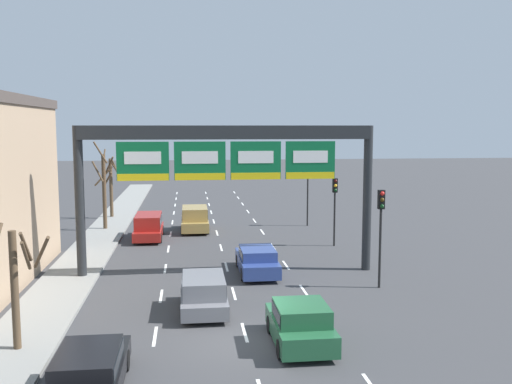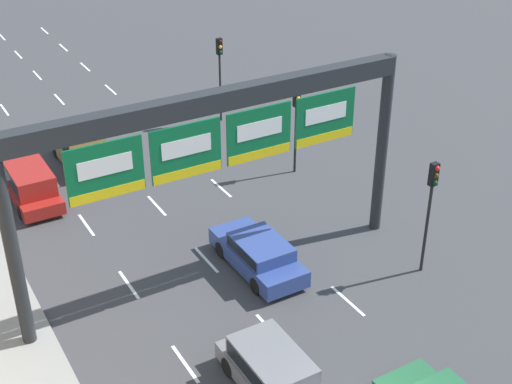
% 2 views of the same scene
% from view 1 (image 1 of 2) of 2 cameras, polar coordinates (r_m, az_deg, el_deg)
% --- Properties ---
extents(ground_plane, '(220.00, 220.00, 0.00)m').
position_cam_1_polar(ground_plane, '(20.96, -0.87, -14.82)').
color(ground_plane, '#3D3D3F').
extents(sidewalk_left, '(2.80, 110.00, 0.15)m').
position_cam_1_polar(sidewalk_left, '(21.68, -23.14, -14.41)').
color(sidewalk_left, gray).
rests_on(sidewalk_left, ground_plane).
extents(lane_dashes, '(6.72, 67.00, 0.01)m').
position_cam_1_polar(lane_dashes, '(33.85, -3.27, -6.46)').
color(lane_dashes, white).
rests_on(lane_dashes, ground_plane).
extents(sign_gantry, '(15.27, 0.70, 7.69)m').
position_cam_1_polar(sign_gantry, '(29.06, -2.86, 3.50)').
color(sign_gantry, '#232628').
rests_on(sign_gantry, ground_plane).
extents(suv_grey, '(1.91, 3.99, 1.49)m').
position_cam_1_polar(suv_grey, '(24.03, -5.26, -9.90)').
color(suv_grey, slate).
rests_on(suv_grey, ground_plane).
extents(car_black, '(1.89, 4.89, 1.39)m').
position_cam_1_polar(car_black, '(17.64, -16.35, -16.75)').
color(car_black, black).
rests_on(car_black, ground_plane).
extents(car_blue, '(1.93, 4.67, 1.39)m').
position_cam_1_polar(car_blue, '(29.85, 0.11, -6.77)').
color(car_blue, navy).
rests_on(car_blue, ground_plane).
extents(car_green, '(1.97, 3.93, 1.53)m').
position_cam_1_polar(car_green, '(20.53, 4.47, -12.91)').
color(car_green, '#235B38').
rests_on(car_green, ground_plane).
extents(suv_red, '(1.87, 4.73, 1.71)m').
position_cam_1_polar(suv_red, '(39.42, -10.70, -3.29)').
color(suv_red, maroon).
rests_on(suv_red, ground_plane).
extents(suv_gold, '(1.99, 4.26, 1.79)m').
position_cam_1_polar(suv_gold, '(41.87, -6.14, -2.58)').
color(suv_gold, '#A88947').
rests_on(suv_gold, ground_plane).
extents(traffic_light_near_gantry, '(0.30, 0.35, 4.36)m').
position_cam_1_polar(traffic_light_near_gantry, '(36.57, 7.89, -0.57)').
color(traffic_light_near_gantry, black).
rests_on(traffic_light_near_gantry, ground_plane).
extents(traffic_light_mid_block, '(0.30, 0.35, 4.69)m').
position_cam_1_polar(traffic_light_mid_block, '(27.41, 12.39, -2.59)').
color(traffic_light_mid_block, black).
rests_on(traffic_light_mid_block, ground_plane).
extents(traffic_light_far_end, '(0.30, 0.35, 4.81)m').
position_cam_1_polar(traffic_light_far_end, '(43.73, 5.20, 1.04)').
color(traffic_light_far_end, black).
rests_on(traffic_light_far_end, ground_plane).
extents(tree_bare_closest, '(1.63, 1.66, 6.40)m').
position_cam_1_polar(tree_bare_closest, '(43.11, -14.95, 0.57)').
color(tree_bare_closest, brown).
rests_on(tree_bare_closest, sidewalk_left).
extents(tree_bare_second, '(1.67, 1.66, 5.61)m').
position_cam_1_polar(tree_bare_second, '(48.60, -14.27, 0.84)').
color(tree_bare_second, brown).
rests_on(tree_bare_second, sidewalk_left).
extents(tree_bare_third, '(2.33, 2.32, 4.23)m').
position_cam_1_polar(tree_bare_third, '(20.94, -22.99, -7.96)').
color(tree_bare_third, brown).
rests_on(tree_bare_third, sidewalk_left).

